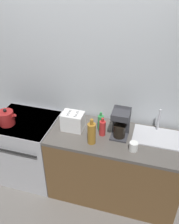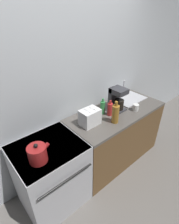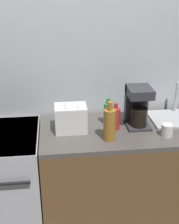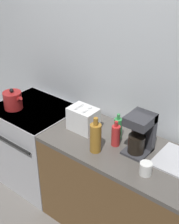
% 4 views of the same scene
% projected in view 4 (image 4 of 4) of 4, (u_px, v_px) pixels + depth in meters
% --- Properties ---
extents(ground_plane, '(12.00, 12.00, 0.00)m').
position_uv_depth(ground_plane, '(59.00, 223.00, 2.94)').
color(ground_plane, slate).
extents(wall_back, '(8.00, 0.05, 2.60)m').
position_uv_depth(wall_back, '(107.00, 72.00, 2.78)').
color(wall_back, silver).
rests_on(wall_back, ground_plane).
extents(stove, '(0.74, 0.69, 0.89)m').
position_uv_depth(stove, '(37.00, 144.00, 3.26)').
color(stove, '#B7B7BC').
rests_on(stove, ground_plane).
extents(counter_block, '(1.50, 0.65, 0.89)m').
position_uv_depth(counter_block, '(128.00, 194.00, 2.65)').
color(counter_block, brown).
rests_on(counter_block, ground_plane).
extents(kettle, '(0.23, 0.18, 0.21)m').
position_uv_depth(kettle, '(13.00, 100.00, 3.00)').
color(kettle, maroon).
rests_on(kettle, stove).
extents(toaster, '(0.24, 0.18, 0.21)m').
position_uv_depth(toaster, '(83.00, 119.00, 2.66)').
color(toaster, white).
rests_on(toaster, counter_block).
extents(coffee_maker, '(0.18, 0.21, 0.33)m').
position_uv_depth(coffee_maker, '(140.00, 132.00, 2.36)').
color(coffee_maker, '#333338').
rests_on(coffee_maker, counter_block).
extents(bottle_amber, '(0.09, 0.09, 0.30)m').
position_uv_depth(bottle_amber, '(96.00, 137.00, 2.38)').
color(bottle_amber, '#9E6B23').
rests_on(bottle_amber, counter_block).
extents(bottle_green, '(0.07, 0.07, 0.23)m').
position_uv_depth(bottle_green, '(118.00, 128.00, 2.56)').
color(bottle_green, '#338C47').
rests_on(bottle_green, counter_block).
extents(bottle_red, '(0.07, 0.07, 0.22)m').
position_uv_depth(bottle_red, '(116.00, 135.00, 2.47)').
color(bottle_red, '#B72828').
rests_on(bottle_red, counter_block).
extents(cup_white, '(0.09, 0.09, 0.10)m').
position_uv_depth(cup_white, '(146.00, 169.00, 2.19)').
color(cup_white, white).
rests_on(cup_white, counter_block).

